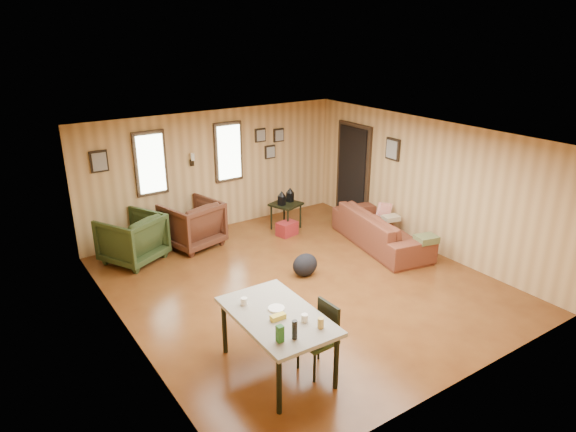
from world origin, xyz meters
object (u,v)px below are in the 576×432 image
Objects in this scene: sofa at (381,223)px; recliner_brown at (192,222)px; side_table at (286,202)px; dining_table at (278,320)px; recliner_green at (132,236)px; end_table at (154,225)px.

sofa is 3.54m from recliner_brown.
side_table is (1.93, -0.27, 0.10)m from recliner_brown.
dining_table is (-2.63, -3.75, 0.12)m from side_table.
recliner_brown is at bearing 172.10° from side_table.
recliner_green is 1.45× the size of end_table.
recliner_green is 3.09m from side_table.
end_table is at bearing 65.40° from sofa.
recliner_brown is 1.95m from side_table.
end_table is (0.60, 0.58, -0.11)m from recliner_green.
end_table is at bearing 161.67° from side_table.
recliner_green reaches higher than side_table.
recliner_green is 1.11× the size of side_table.
dining_table reaches higher than sofa.
side_table is 4.59m from dining_table.
recliner_green is 0.85m from end_table.
end_table is 0.42× the size of dining_table.
sofa is 1.49× the size of dining_table.
side_table is (2.47, -0.82, 0.21)m from end_table.
sofa is 2.68× the size of side_table.
recliner_brown is 1.14m from recliner_green.
recliner_brown is 0.63× the size of dining_table.
recliner_brown is at bearing -45.43° from end_table.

